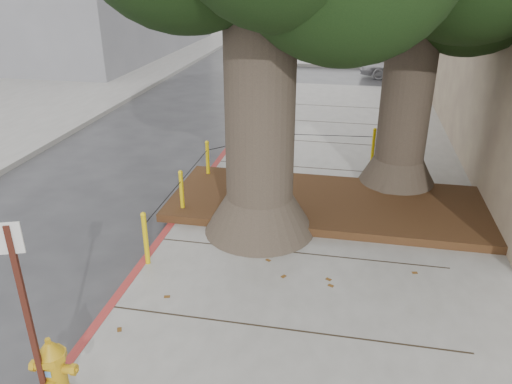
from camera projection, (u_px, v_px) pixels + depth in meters
ground at (244, 332)px, 6.94m from camera, size 140.00×140.00×0.00m
sidewalk_far at (432, 42)px, 32.63m from camera, size 16.00×20.00×0.15m
curb_red at (170, 229)px, 9.49m from camera, size 0.14×26.00×0.16m
planter_bed at (328, 203)px, 10.16m from camera, size 6.40×2.60×0.16m
bollard_ring at (248, 169)px, 10.72m from camera, size 3.79×5.39×0.95m
fire_hydrant at (54, 372)px, 5.49m from camera, size 0.46×0.42×0.88m
signpost at (27, 313)px, 4.99m from camera, size 0.23×0.10×2.36m
car_silver at (402, 65)px, 22.25m from camera, size 3.67×1.69×1.22m
car_dark at (117, 52)px, 25.22m from camera, size 1.95×4.56×1.31m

